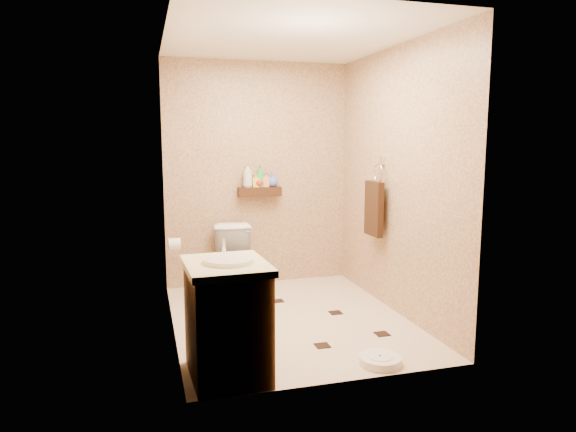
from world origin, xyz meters
name	(u,v)px	position (x,y,z in m)	size (l,w,h in m)	color
ground	(289,319)	(0.00, 0.00, 0.00)	(2.50, 2.50, 0.00)	beige
wall_back	(258,174)	(0.00, 1.25, 1.20)	(2.00, 0.04, 2.40)	tan
wall_front	(345,200)	(0.00, -1.25, 1.20)	(2.00, 0.04, 2.40)	tan
wall_left	(169,186)	(-1.00, 0.00, 1.20)	(0.04, 2.50, 2.40)	tan
wall_right	(396,181)	(1.00, 0.00, 1.20)	(0.04, 2.50, 2.40)	tan
ceiling	(289,37)	(0.00, 0.00, 2.40)	(2.00, 2.50, 0.02)	white
wall_shelf	(260,192)	(0.00, 1.17, 1.02)	(0.46, 0.14, 0.10)	#3E1C11
floor_accents	(297,320)	(0.05, -0.06, 0.00)	(1.21, 1.31, 0.01)	black
toilet	(236,262)	(-0.33, 0.83, 0.35)	(0.39, 0.69, 0.70)	white
vanity	(227,318)	(-0.70, -0.95, 0.40)	(0.55, 0.66, 0.90)	brown
bathroom_scale	(380,360)	(0.36, -1.07, 0.03)	(0.31, 0.31, 0.06)	white
toilet_brush	(205,283)	(-0.65, 0.78, 0.16)	(0.10, 0.10, 0.45)	#1A6B60
towel_ring	(374,206)	(0.91, 0.25, 0.95)	(0.12, 0.30, 0.76)	silver
toilet_paper	(174,244)	(-0.94, 0.65, 0.60)	(0.12, 0.11, 0.12)	white
bottle_a	(248,175)	(-0.13, 1.17, 1.20)	(0.10, 0.10, 0.26)	silver
bottle_b	(256,180)	(-0.04, 1.17, 1.14)	(0.07, 0.07, 0.15)	yellow
bottle_c	(259,181)	(0.00, 1.17, 1.14)	(0.11, 0.11, 0.14)	red
bottle_d	(260,176)	(0.01, 1.17, 1.19)	(0.09, 0.09, 0.24)	green
bottle_e	(266,180)	(0.07, 1.17, 1.15)	(0.07, 0.07, 0.16)	#FA8B53
bottle_f	(272,179)	(0.14, 1.17, 1.15)	(0.12, 0.12, 0.16)	#5263CE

